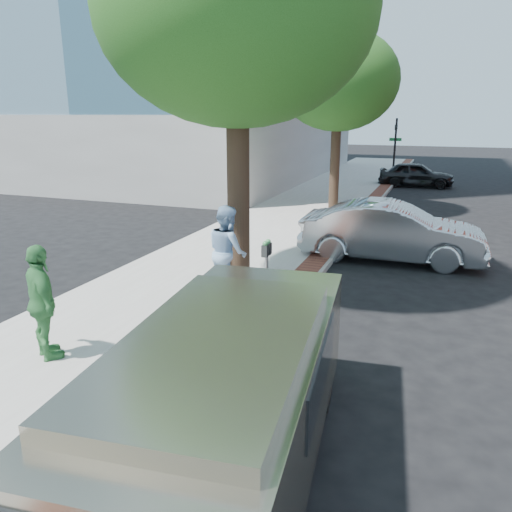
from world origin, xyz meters
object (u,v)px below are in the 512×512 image
at_px(person_officer, 227,251).
at_px(person_green, 42,303).
at_px(bg_car, 416,174).
at_px(parking_meter, 267,260).
at_px(sedan_silver, 392,232).
at_px(van, 233,387).
at_px(person_gray, 229,243).

xyz_separation_m(person_officer, person_green, (-1.61, -3.78, -0.05)).
distance_m(person_officer, bg_car, 20.64).
xyz_separation_m(parking_meter, sedan_silver, (1.97, 5.06, -0.37)).
bearing_deg(van, parking_meter, 98.62).
bearing_deg(van, bg_car, 82.75).
height_order(person_gray, sedan_silver, person_gray).
height_order(person_gray, bg_car, person_gray).
xyz_separation_m(parking_meter, person_green, (-2.68, -3.34, -0.08)).
xyz_separation_m(bg_car, van, (-0.47, -25.41, 0.35)).
bearing_deg(person_officer, person_gray, -24.19).
xyz_separation_m(person_officer, bg_car, (2.73, 20.46, -0.47)).
distance_m(person_officer, person_green, 4.11).
bearing_deg(bg_car, van, 176.02).
bearing_deg(sedan_silver, bg_car, -0.54).
relative_size(person_green, bg_car, 0.47).
xyz_separation_m(parking_meter, van, (1.20, -4.52, -0.15)).
distance_m(person_gray, person_officer, 0.98).
xyz_separation_m(person_green, sedan_silver, (4.65, 8.41, -0.28)).
relative_size(person_gray, person_officer, 0.92).
height_order(person_green, van, person_green).
distance_m(parking_meter, bg_car, 20.96).
bearing_deg(person_green, van, -163.47).
distance_m(person_green, van, 4.05).
bearing_deg(parking_meter, person_officer, 157.86).
bearing_deg(sedan_silver, parking_meter, 157.05).
relative_size(parking_meter, person_gray, 0.78).
height_order(bg_car, van, van).
bearing_deg(sedan_silver, person_officer, 145.06).
relative_size(person_officer, van, 0.38).
xyz_separation_m(person_green, van, (3.88, -1.18, -0.06)).
xyz_separation_m(sedan_silver, bg_car, (-0.31, 15.82, -0.13)).
relative_size(person_gray, bg_car, 0.46).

